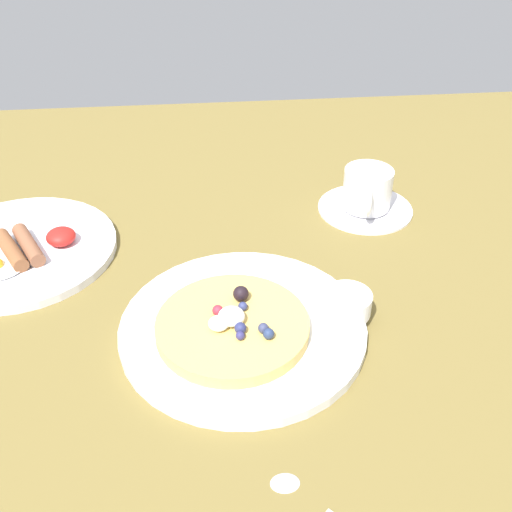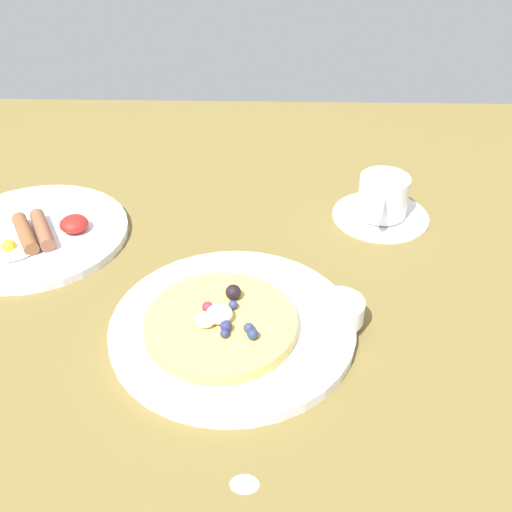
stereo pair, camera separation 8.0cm
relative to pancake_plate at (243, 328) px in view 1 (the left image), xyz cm
name	(u,v)px [view 1 (the left image)]	position (x,y,z in cm)	size (l,w,h in cm)	color
ground_plane	(206,306)	(-4.36, 7.12, -2.20)	(168.58, 133.06, 3.00)	brown
pancake_plate	(243,328)	(0.00, 0.00, 0.00)	(29.80, 29.80, 1.39)	white
pancake_with_berries	(232,326)	(-1.31, -1.27, 1.64)	(18.18, 18.18, 3.56)	#D8B259
syrup_ramekin	(347,303)	(12.90, 0.94, 2.13)	(5.91, 5.91, 2.78)	white
breakfast_plate	(19,250)	(-30.65, 19.58, -0.09)	(27.56, 27.56, 1.22)	white
fried_breakfast	(25,249)	(-28.98, 17.51, 1.45)	(13.56, 11.70, 2.49)	brown
coffee_saucer	(365,208)	(21.62, 26.60, -0.31)	(14.92, 14.92, 0.77)	white
coffee_cup	(368,188)	(21.58, 26.43, 3.32)	(7.59, 10.66, 6.25)	white
teaspoon	(315,503)	(4.76, -23.55, -0.45)	(11.55, 11.31, 0.60)	silver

